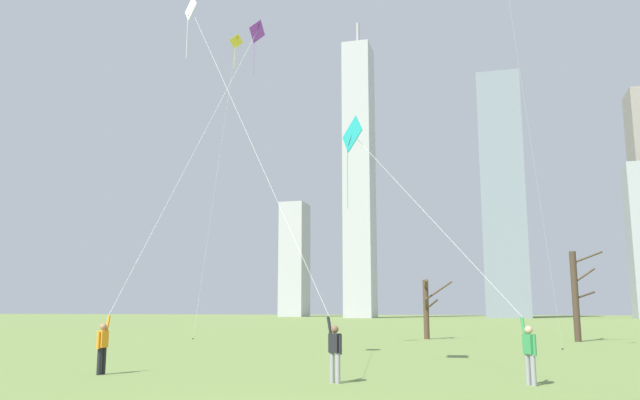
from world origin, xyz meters
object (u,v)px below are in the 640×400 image
kite_flyer_midfield_left_purple (153,243)px  bare_tree_center (427,306)px  distant_kite_drifting_right_orange (510,6)px  kite_flyer_foreground_left_teal (469,277)px  kite_flyer_midfield_center_white (300,267)px  bare_tree_rightmost (576,293)px  distant_kite_drifting_left_yellow (234,60)px

kite_flyer_midfield_left_purple → bare_tree_center: kite_flyer_midfield_left_purple is taller
kite_flyer_midfield_left_purple → distant_kite_drifting_right_orange: size_ratio=0.91×
kite_flyer_midfield_left_purple → bare_tree_center: (7.74, 24.01, -2.28)m
kite_flyer_foreground_left_teal → kite_flyer_midfield_center_white: size_ratio=0.63×
kite_flyer_midfield_center_white → bare_tree_rightmost: size_ratio=2.57×
kite_flyer_midfield_center_white → distant_kite_drifting_right_orange: size_ratio=0.77×
kite_flyer_midfield_left_purple → kite_flyer_foreground_left_teal: 11.63m
distant_kite_drifting_left_yellow → kite_flyer_midfield_left_purple: bearing=-73.6°
kite_flyer_midfield_center_white → bare_tree_rightmost: (10.97, 25.48, -0.29)m
bare_tree_center → kite_flyer_midfield_left_purple: bearing=-107.9°
distant_kite_drifting_right_orange → bare_tree_center: distant_kite_drifting_right_orange is taller
bare_tree_rightmost → distant_kite_drifting_left_yellow: bearing=-179.2°
distant_kite_drifting_left_yellow → distant_kite_drifting_right_orange: bearing=-34.1°
kite_flyer_foreground_left_teal → distant_kite_drifting_left_yellow: distant_kite_drifting_left_yellow is taller
bare_tree_rightmost → bare_tree_center: bearing=175.0°
kite_flyer_midfield_left_purple → kite_flyer_foreground_left_teal: (11.48, -1.11, -1.46)m
kite_flyer_midfield_left_purple → distant_kite_drifting_left_yellow: distant_kite_drifting_left_yellow is taller
kite_flyer_midfield_left_purple → kite_flyer_foreground_left_teal: kite_flyer_midfield_left_purple is taller
distant_kite_drifting_left_yellow → bare_tree_rightmost: distant_kite_drifting_left_yellow is taller
bare_tree_center → kite_flyer_midfield_center_white: bearing=-92.8°
kite_flyer_midfield_left_purple → distant_kite_drifting_right_orange: 20.33m
bare_tree_rightmost → kite_flyer_midfield_left_purple: bearing=-127.0°
kite_flyer_foreground_left_teal → distant_kite_drifting_left_yellow: 35.23m
kite_flyer_midfield_center_white → kite_flyer_midfield_left_purple: bearing=160.2°
kite_flyer_midfield_left_purple → distant_kite_drifting_left_yellow: bearing=106.4°
distant_kite_drifting_left_yellow → bare_tree_rightmost: 30.33m
kite_flyer_midfield_center_white → kite_flyer_foreground_left_teal: bearing=13.6°
kite_flyer_foreground_left_teal → distant_kite_drifting_right_orange: bearing=78.1°
distant_kite_drifting_right_orange → bare_tree_center: (-5.87, 14.98, -14.38)m
kite_flyer_foreground_left_teal → kite_flyer_midfield_center_white: 5.19m
bare_tree_center → distant_kite_drifting_left_yellow: bearing=-175.3°
kite_flyer_midfield_left_purple → kite_flyer_foreground_left_teal: bearing=-5.5°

